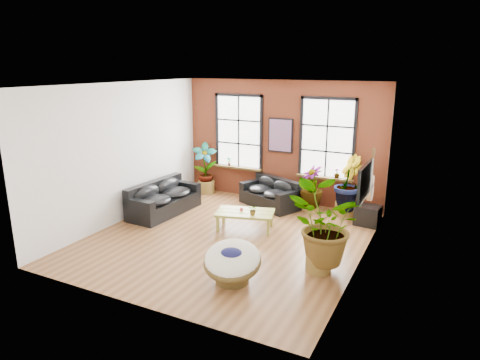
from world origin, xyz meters
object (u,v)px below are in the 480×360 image
Objects in this scene: coffee_table at (245,214)px; papasan_chair at (232,261)px; sofa_left at (163,199)px; sofa_back at (271,194)px.

papasan_chair is (0.95, -2.49, 0.02)m from coffee_table.
sofa_left is 1.43× the size of coffee_table.
sofa_left is at bearing -117.78° from sofa_back.
sofa_back is at bearing 77.77° from coffee_table.
sofa_left reaches higher than coffee_table.
sofa_back is 3.03m from sofa_left.
papasan_chair is (1.07, -4.42, 0.05)m from sofa_back.
papasan_chair reaches higher than sofa_back.
coffee_table is 2.67m from papasan_chair.
coffee_table is (2.52, -0.07, 0.01)m from sofa_left.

